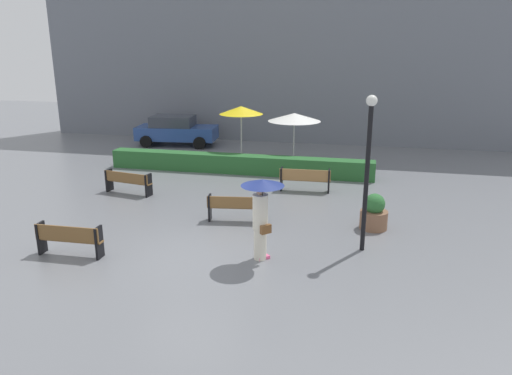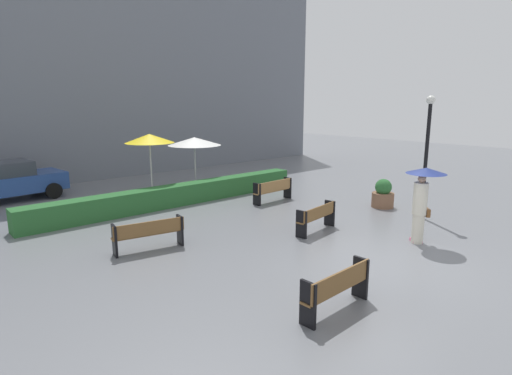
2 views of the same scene
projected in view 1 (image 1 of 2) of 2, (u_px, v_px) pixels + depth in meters
name	position (u px, v px, depth m)	size (l,w,h in m)	color
ground_plane	(189.00, 256.00, 12.49)	(60.00, 60.00, 0.00)	slate
bench_back_row	(305.00, 178.00, 17.80)	(1.87, 0.46, 0.85)	#9E7242
bench_mid_center	(235.00, 206.00, 14.78)	(1.73, 0.58, 0.81)	brown
bench_far_left	(128.00, 181.00, 17.51)	(1.89, 0.70, 0.82)	brown
bench_near_left	(69.00, 238.00, 12.33)	(1.75, 0.38, 0.84)	brown
pedestrian_with_umbrella	(261.00, 206.00, 11.87)	(1.06, 1.06, 2.11)	silver
planter_pot	(374.00, 214.00, 14.20)	(0.80, 0.80, 1.06)	brown
lamp_post	(368.00, 159.00, 12.14)	(0.28, 0.28, 4.05)	black
patio_umbrella_yellow	(241.00, 110.00, 21.31)	(1.92, 1.92, 2.61)	silver
patio_umbrella_white	(294.00, 117.00, 21.22)	(2.31, 2.31, 2.33)	silver
hedge_strip	(239.00, 164.00, 20.42)	(11.20, 0.70, 0.77)	#28602D
building_facade	(290.00, 36.00, 25.86)	(28.00, 1.20, 11.25)	slate
parked_car	(176.00, 130.00, 25.95)	(4.36, 2.31, 1.57)	#28478C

